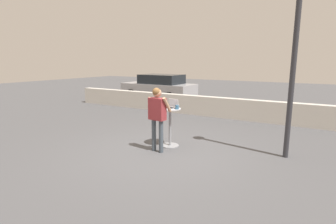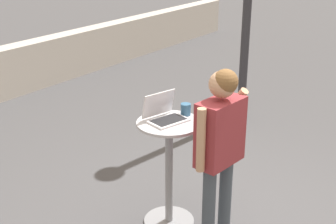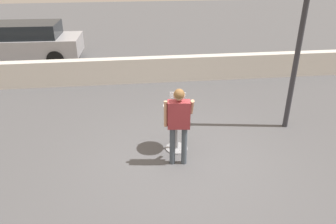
{
  "view_description": "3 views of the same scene",
  "coord_description": "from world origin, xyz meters",
  "px_view_note": "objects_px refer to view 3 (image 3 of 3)",
  "views": [
    {
      "loc": [
        3.33,
        -5.29,
        2.25
      ],
      "look_at": [
        0.11,
        0.13,
        1.02
      ],
      "focal_mm": 28.0,
      "sensor_mm": 36.0,
      "label": 1
    },
    {
      "loc": [
        -3.12,
        -1.64,
        2.61
      ],
      "look_at": [
        -0.28,
        0.41,
        1.22
      ],
      "focal_mm": 50.0,
      "sensor_mm": 36.0,
      "label": 2
    },
    {
      "loc": [
        -1.01,
        -5.43,
        3.81
      ],
      "look_at": [
        -0.29,
        0.32,
        1.0
      ],
      "focal_mm": 35.0,
      "sensor_mm": 36.0,
      "label": 3
    }
  ],
  "objects_px": {
    "cafe_table": "(177,125)",
    "parked_car_near_street": "(25,42)",
    "laptop": "(177,102)",
    "street_lamp": "(306,4)",
    "standing_person": "(179,118)",
    "coffee_mug": "(188,103)"
  },
  "relations": [
    {
      "from": "cafe_table",
      "to": "coffee_mug",
      "type": "bearing_deg",
      "value": -6.47
    },
    {
      "from": "standing_person",
      "to": "street_lamp",
      "type": "distance_m",
      "value": 3.6
    },
    {
      "from": "cafe_table",
      "to": "standing_person",
      "type": "xyz_separation_m",
      "value": [
        -0.05,
        -0.54,
        0.44
      ]
    },
    {
      "from": "laptop",
      "to": "street_lamp",
      "type": "distance_m",
      "value": 3.36
    },
    {
      "from": "coffee_mug",
      "to": "standing_person",
      "type": "xyz_separation_m",
      "value": [
        -0.27,
        -0.51,
        -0.06
      ]
    },
    {
      "from": "parked_car_near_street",
      "to": "laptop",
      "type": "bearing_deg",
      "value": -55.14
    },
    {
      "from": "coffee_mug",
      "to": "street_lamp",
      "type": "xyz_separation_m",
      "value": [
        2.56,
        0.72,
        1.79
      ]
    },
    {
      "from": "cafe_table",
      "to": "laptop",
      "type": "relative_size",
      "value": 2.62
    },
    {
      "from": "laptop",
      "to": "parked_car_near_street",
      "type": "height_order",
      "value": "parked_car_near_street"
    },
    {
      "from": "street_lamp",
      "to": "parked_car_near_street",
      "type": "bearing_deg",
      "value": 140.27
    },
    {
      "from": "laptop",
      "to": "parked_car_near_street",
      "type": "bearing_deg",
      "value": 124.86
    },
    {
      "from": "standing_person",
      "to": "coffee_mug",
      "type": "bearing_deg",
      "value": 61.82
    },
    {
      "from": "laptop",
      "to": "standing_person",
      "type": "height_order",
      "value": "standing_person"
    },
    {
      "from": "cafe_table",
      "to": "coffee_mug",
      "type": "height_order",
      "value": "coffee_mug"
    },
    {
      "from": "coffee_mug",
      "to": "parked_car_near_street",
      "type": "bearing_deg",
      "value": 125.68
    },
    {
      "from": "standing_person",
      "to": "parked_car_near_street",
      "type": "relative_size",
      "value": 0.37
    },
    {
      "from": "laptop",
      "to": "parked_car_near_street",
      "type": "distance_m",
      "value": 8.52
    },
    {
      "from": "laptop",
      "to": "standing_person",
      "type": "relative_size",
      "value": 0.24
    },
    {
      "from": "cafe_table",
      "to": "street_lamp",
      "type": "distance_m",
      "value": 3.67
    },
    {
      "from": "cafe_table",
      "to": "parked_car_near_street",
      "type": "height_order",
      "value": "parked_car_near_street"
    },
    {
      "from": "parked_car_near_street",
      "to": "street_lamp",
      "type": "distance_m",
      "value": 10.15
    },
    {
      "from": "street_lamp",
      "to": "standing_person",
      "type": "bearing_deg",
      "value": -156.56
    }
  ]
}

